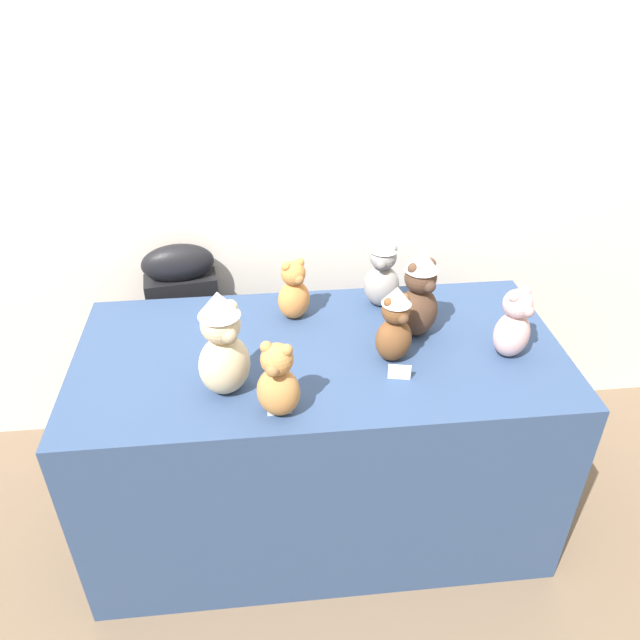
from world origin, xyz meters
The scene contains 13 objects.
ground_plane centered at (0.00, 0.00, 0.00)m, with size 10.00×10.00×0.00m, color brown.
wall_back centered at (0.00, 0.89, 1.30)m, with size 7.00×0.08×2.60m, color silver.
display_table centered at (0.00, 0.25, 0.40)m, with size 1.62×0.78×0.79m, color navy.
instrument_case centered at (-0.50, 0.77, 0.48)m, with size 0.29×0.16×0.95m.
teddy_bear_ginger centered at (-0.07, 0.46, 0.90)m, with size 0.15×0.14×0.23m.
teddy_bear_ash centered at (0.25, 0.51, 0.93)m, with size 0.16×0.15×0.29m.
teddy_bear_chestnut centered at (0.23, 0.18, 0.92)m, with size 0.15×0.14×0.27m.
teddy_bear_cocoa centered at (0.34, 0.31, 0.95)m, with size 0.18×0.17×0.32m.
teddy_bear_caramel centered at (-0.15, -0.04, 0.91)m, with size 0.15×0.14×0.24m.
teddy_bear_blush centered at (0.61, 0.17, 0.91)m, with size 0.16×0.16×0.25m.
teddy_bear_sand centered at (-0.30, 0.08, 0.96)m, with size 0.20×0.19×0.35m.
name_card_front_left centered at (0.23, 0.08, 0.82)m, with size 0.07×0.01×0.05m, color white.
name_card_front_middle centered at (-0.15, -0.05, 0.82)m, with size 0.07×0.01×0.05m, color white.
Camera 1 is at (-0.17, -1.39, 1.99)m, focal length 34.55 mm.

